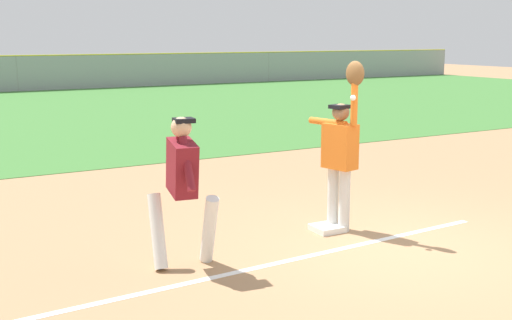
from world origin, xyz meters
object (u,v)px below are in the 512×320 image
at_px(first_base, 327,228).
at_px(fielder, 341,149).
at_px(parked_car_silver, 216,67).
at_px(runner, 182,181).
at_px(parked_car_tan, 46,72).
at_px(baseball, 353,98).
at_px(parked_car_black, 132,70).

bearing_deg(first_base, fielder, -8.40).
bearing_deg(parked_car_silver, runner, -119.10).
relative_size(runner, parked_car_tan, 0.38).
relative_size(fielder, baseball, 30.81).
bearing_deg(parked_car_black, first_base, -101.89).
relative_size(runner, baseball, 23.24).
bearing_deg(parked_car_silver, first_base, -115.80).
bearing_deg(parked_car_black, fielder, -101.55).
xyz_separation_m(fielder, runner, (-2.40, -0.28, -0.12)).
distance_m(parked_car_tan, parked_car_silver, 10.25).
xyz_separation_m(fielder, parked_car_black, (7.08, 29.37, -0.45)).
bearing_deg(baseball, runner, -179.57).
bearing_deg(baseball, parked_car_tan, 85.60).
distance_m(first_base, parked_car_black, 30.24).
xyz_separation_m(parked_car_tan, parked_car_black, (4.82, -0.05, 0.00)).
relative_size(baseball, parked_car_silver, 0.02).
xyz_separation_m(runner, parked_car_silver, (14.90, 29.77, -0.32)).
height_order(runner, baseball, baseball).
distance_m(fielder, parked_car_silver, 32.04).
distance_m(runner, parked_car_black, 31.13).
height_order(fielder, parked_car_tan, fielder).
bearing_deg(parked_car_black, runner, -105.72).
relative_size(parked_car_tan, parked_car_silver, 1.02).
relative_size(parked_car_black, parked_car_silver, 1.00).
distance_m(first_base, baseball, 1.81).
bearing_deg(parked_car_tan, parked_car_silver, 6.53).
bearing_deg(fielder, parked_car_black, -116.97).
relative_size(fielder, parked_car_black, 0.51).
height_order(first_base, fielder, fielder).
distance_m(fielder, runner, 2.42).
bearing_deg(runner, fielder, 14.64).
xyz_separation_m(first_base, runner, (-2.22, -0.31, 0.96)).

